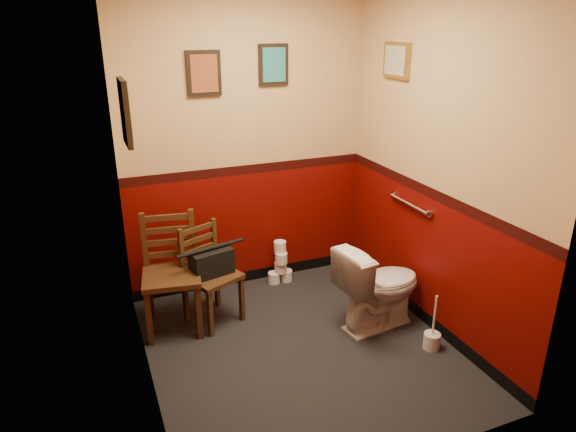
{
  "coord_description": "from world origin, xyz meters",
  "views": [
    {
      "loc": [
        -1.34,
        -3.01,
        2.35
      ],
      "look_at": [
        0.0,
        0.25,
        1.0
      ],
      "focal_mm": 32.0,
      "sensor_mm": 36.0,
      "label": 1
    }
  ],
  "objects": [
    {
      "name": "wall_left",
      "position": [
        -1.1,
        0.0,
        1.35
      ],
      "size": [
        0.0,
        2.4,
        2.7
      ],
      "primitive_type": "cube",
      "rotation": [
        1.57,
        0.0,
        1.57
      ],
      "color": "#540603",
      "rests_on": "ground"
    },
    {
      "name": "tp_stack",
      "position": [
        0.26,
        1.06,
        0.18
      ],
      "size": [
        0.24,
        0.15,
        0.42
      ],
      "color": "silver",
      "rests_on": "floor"
    },
    {
      "name": "framed_print_back_b",
      "position": [
        0.25,
        1.18,
        2.0
      ],
      "size": [
        0.26,
        0.04,
        0.34
      ],
      "color": "black",
      "rests_on": "wall_back"
    },
    {
      "name": "floor",
      "position": [
        0.0,
        0.0,
        0.0
      ],
      "size": [
        2.2,
        2.4,
        0.0
      ],
      "primitive_type": "cube",
      "color": "black",
      "rests_on": "ground"
    },
    {
      "name": "grab_bar",
      "position": [
        1.07,
        0.25,
        0.95
      ],
      "size": [
        0.05,
        0.56,
        0.06
      ],
      "color": "silver",
      "rests_on": "wall_right"
    },
    {
      "name": "framed_print_right",
      "position": [
        1.08,
        0.6,
        2.05
      ],
      "size": [
        0.04,
        0.34,
        0.28
      ],
      "color": "olive",
      "rests_on": "wall_right"
    },
    {
      "name": "framed_print_back_a",
      "position": [
        -0.35,
        1.18,
        1.95
      ],
      "size": [
        0.28,
        0.04,
        0.36
      ],
      "color": "black",
      "rests_on": "wall_back"
    },
    {
      "name": "toilet",
      "position": [
        0.72,
        0.07,
        0.35
      ],
      "size": [
        0.77,
        0.49,
        0.7
      ],
      "primitive_type": "imported",
      "rotation": [
        0.0,
        0.0,
        1.7
      ],
      "color": "white",
      "rests_on": "floor"
    },
    {
      "name": "framed_print_left",
      "position": [
        -1.08,
        0.1,
        1.85
      ],
      "size": [
        0.04,
        0.3,
        0.38
      ],
      "color": "black",
      "rests_on": "wall_left"
    },
    {
      "name": "handbag",
      "position": [
        -0.5,
        0.65,
        0.54
      ],
      "size": [
        0.37,
        0.24,
        0.25
      ],
      "rotation": [
        0.0,
        0.0,
        0.24
      ],
      "color": "black",
      "rests_on": "chair_right"
    },
    {
      "name": "toilet_brush",
      "position": [
        0.93,
        -0.37,
        0.07
      ],
      "size": [
        0.13,
        0.13,
        0.45
      ],
      "color": "silver",
      "rests_on": "floor"
    },
    {
      "name": "chair_right",
      "position": [
        -0.51,
        0.68,
        0.41
      ],
      "size": [
        0.5,
        0.5,
        0.82
      ],
      "rotation": [
        0.0,
        0.0,
        0.41
      ],
      "color": "#492D16",
      "rests_on": "floor"
    },
    {
      "name": "wall_front",
      "position": [
        0.0,
        -1.2,
        1.35
      ],
      "size": [
        2.2,
        0.0,
        2.7
      ],
      "primitive_type": "cube",
      "rotation": [
        -1.57,
        0.0,
        0.0
      ],
      "color": "#540603",
      "rests_on": "ground"
    },
    {
      "name": "wall_back",
      "position": [
        0.0,
        1.2,
        1.35
      ],
      "size": [
        2.2,
        0.0,
        2.7
      ],
      "primitive_type": "cube",
      "rotation": [
        1.57,
        0.0,
        0.0
      ],
      "color": "#540603",
      "rests_on": "ground"
    },
    {
      "name": "wall_right",
      "position": [
        1.1,
        0.0,
        1.35
      ],
      "size": [
        0.0,
        2.4,
        2.7
      ],
      "primitive_type": "cube",
      "rotation": [
        1.57,
        0.0,
        -1.57
      ],
      "color": "#540603",
      "rests_on": "ground"
    },
    {
      "name": "chair_left",
      "position": [
        -0.82,
        0.69,
        0.47
      ],
      "size": [
        0.51,
        0.51,
        0.95
      ],
      "rotation": [
        0.0,
        0.0,
        -0.16
      ],
      "color": "#492D16",
      "rests_on": "floor"
    }
  ]
}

